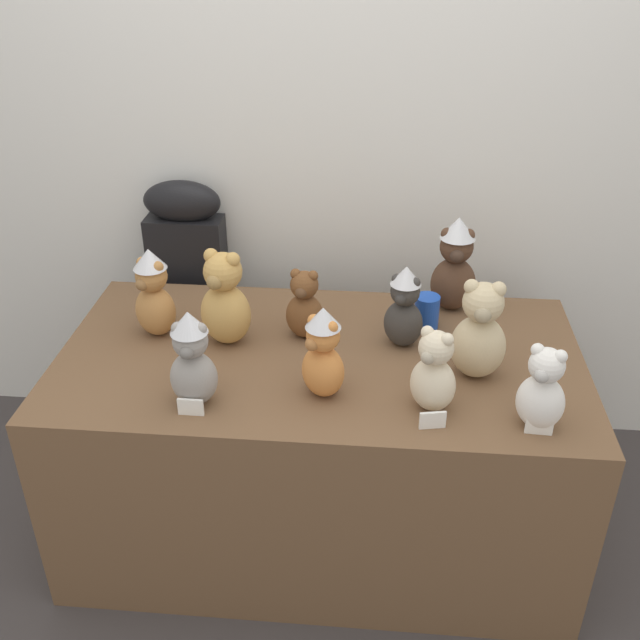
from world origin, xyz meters
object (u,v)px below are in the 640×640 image
Objects in this scene: display_table at (320,445)px; teddy_bear_ginger at (323,353)px; instrument_case at (193,309)px; teddy_bear_snow at (542,391)px; teddy_bear_chestnut at (304,306)px; teddy_bear_sand at (479,333)px; teddy_bear_ash at (192,360)px; teddy_bear_cocoa at (455,265)px; teddy_bear_cream at (434,373)px; teddy_bear_honey at (225,301)px; teddy_bear_caramel at (153,294)px; teddy_bear_charcoal at (404,307)px; party_cup_blue at (427,312)px.

display_table is 5.77× the size of teddy_bear_ginger.
instrument_case is 4.30× the size of teddy_bear_snow.
teddy_bear_ginger is at bearing -66.03° from teddy_bear_chestnut.
teddy_bear_sand reaches higher than teddy_bear_ash.
teddy_bear_cocoa is 0.66m from teddy_bear_ginger.
display_table is 6.45× the size of teddy_bear_cream.
instrument_case reaches higher than teddy_bear_snow.
display_table is 0.58m from teddy_bear_honey.
teddy_bear_chestnut is at bearing 29.11° from teddy_bear_caramel.
teddy_bear_sand is 1.11× the size of teddy_bear_ginger.
teddy_bear_caramel reaches higher than teddy_bear_snow.
instrument_case is 0.57m from teddy_bear_caramel.
teddy_bear_charcoal is at bearing 85.93° from teddy_bear_ginger.
teddy_bear_ash is at bearing -138.69° from teddy_bear_cocoa.
teddy_bear_chestnut is at bearing 175.19° from teddy_bear_snow.
teddy_bear_cocoa reaches higher than party_cup_blue.
party_cup_blue is (0.38, 0.09, -0.05)m from teddy_bear_chestnut.
teddy_bear_ginger reaches higher than teddy_bear_cream.
teddy_bear_sand is at bearing 85.26° from teddy_bear_cream.
teddy_bear_honey is 0.25m from teddy_bear_chestnut.
teddy_bear_cocoa reaches higher than teddy_bear_chestnut.
teddy_bear_charcoal is (-0.17, -0.25, -0.03)m from teddy_bear_cocoa.
teddy_bear_caramel is (-0.47, -0.03, 0.04)m from teddy_bear_chestnut.
instrument_case is at bearing 118.34° from teddy_bear_caramel.
teddy_bear_ash reaches higher than teddy_bear_snow.
display_table is 0.47m from teddy_bear_chestnut.
instrument_case is 9.49× the size of party_cup_blue.
teddy_bear_sand is 1.04× the size of teddy_bear_caramel.
instrument_case is at bearing 161.16° from teddy_bear_ginger.
teddy_bear_charcoal is (0.56, 0.35, -0.01)m from teddy_bear_ash.
instrument_case is 0.96m from party_cup_blue.
teddy_bear_ginger is at bearing -1.05° from teddy_bear_caramel.
teddy_bear_ash is (-0.32, -0.27, 0.49)m from display_table.
teddy_bear_ash is at bearing -116.05° from teddy_bear_chestnut.
party_cup_blue is at bearing 30.53° from teddy_bear_honey.
display_table is 5.58× the size of teddy_bear_ash.
teddy_bear_chestnut is (-0.06, 0.10, 0.46)m from display_table.
teddy_bear_cream is at bearing 5.30° from teddy_bear_caramel.
display_table is 4.85× the size of teddy_bear_cocoa.
instrument_case is 1.22m from teddy_bear_sand.
teddy_bear_honey is at bearing -62.85° from instrument_case.
display_table is at bearing 131.34° from teddy_bear_ginger.
teddy_bear_honey is 1.34× the size of teddy_bear_chestnut.
teddy_bear_cream is at bearing 1.50° from teddy_bear_ash.
party_cup_blue is at bearing -121.77° from teddy_bear_cocoa.
teddy_bear_chestnut is 0.84× the size of teddy_bear_ginger.
party_cup_blue is (0.32, 0.19, 0.41)m from display_table.
teddy_bear_ginger is (0.34, 0.07, -0.00)m from teddy_bear_ash.
teddy_bear_ash is (-0.26, -0.37, 0.03)m from teddy_bear_chestnut.
teddy_bear_caramel is at bearing 177.72° from teddy_bear_sand.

